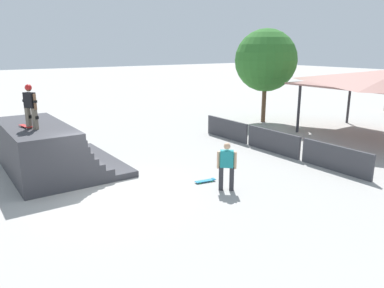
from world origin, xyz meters
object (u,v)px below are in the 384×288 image
(bystander_walking, at_px, (227,164))
(skateboard_on_ground, at_px, (206,181))
(tree_beside_pavilion, at_px, (266,60))
(skater_on_deck, at_px, (30,104))
(skateboard_on_deck, at_px, (26,126))

(bystander_walking, bearing_deg, skateboard_on_ground, -43.85)
(bystander_walking, relative_size, tree_beside_pavilion, 0.28)
(bystander_walking, height_order, tree_beside_pavilion, tree_beside_pavilion)
(skater_on_deck, distance_m, skateboard_on_ground, 6.94)
(skater_on_deck, bearing_deg, skateboard_on_deck, 174.13)
(skater_on_deck, height_order, bystander_walking, skater_on_deck)
(skateboard_on_deck, relative_size, tree_beside_pavilion, 0.14)
(skater_on_deck, height_order, skateboard_on_ground, skater_on_deck)
(bystander_walking, height_order, skateboard_on_ground, bystander_walking)
(skateboard_on_deck, distance_m, bystander_walking, 7.52)
(tree_beside_pavilion, bearing_deg, skateboard_on_ground, -54.86)
(skater_on_deck, xyz_separation_m, bystander_walking, (4.82, 5.18, -1.96))
(skateboard_on_deck, bearing_deg, skateboard_on_ground, 39.53)
(skater_on_deck, xyz_separation_m, tree_beside_pavilion, (-3.35, 15.21, 1.12))
(bystander_walking, xyz_separation_m, tree_beside_pavilion, (-8.16, 10.02, 3.08))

